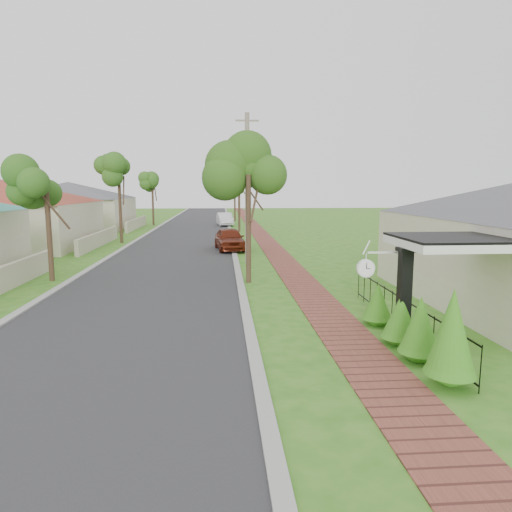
{
  "coord_description": "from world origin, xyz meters",
  "views": [
    {
      "loc": [
        -0.09,
        -12.09,
        4.0
      ],
      "look_at": [
        1.16,
        4.59,
        1.5
      ],
      "focal_mm": 32.0,
      "sensor_mm": 36.0,
      "label": 1
    }
  ],
  "objects_px": {
    "parked_car_red": "(230,239)",
    "station_clock": "(367,267)",
    "near_tree": "(248,173)",
    "porch_post": "(404,301)",
    "utility_pole": "(247,188)",
    "parked_car_white": "(225,219)"
  },
  "relations": [
    {
      "from": "parked_car_white",
      "to": "utility_pole",
      "type": "distance_m",
      "value": 25.01
    },
    {
      "from": "parked_car_red",
      "to": "parked_car_white",
      "type": "height_order",
      "value": "parked_car_red"
    },
    {
      "from": "near_tree",
      "to": "utility_pole",
      "type": "xyz_separation_m",
      "value": [
        0.24,
        5.07,
        -0.65
      ]
    },
    {
      "from": "porch_post",
      "to": "near_tree",
      "type": "distance_m",
      "value": 9.42
    },
    {
      "from": "parked_car_red",
      "to": "near_tree",
      "type": "bearing_deg",
      "value": -93.56
    },
    {
      "from": "porch_post",
      "to": "utility_pole",
      "type": "distance_m",
      "value": 13.78
    },
    {
      "from": "parked_car_white",
      "to": "utility_pole",
      "type": "relative_size",
      "value": 0.53
    },
    {
      "from": "porch_post",
      "to": "station_clock",
      "type": "bearing_deg",
      "value": 155.29
    },
    {
      "from": "porch_post",
      "to": "parked_car_white",
      "type": "distance_m",
      "value": 38.08
    },
    {
      "from": "porch_post",
      "to": "parked_car_red",
      "type": "distance_m",
      "value": 18.85
    },
    {
      "from": "parked_car_red",
      "to": "porch_post",
      "type": "bearing_deg",
      "value": -84.26
    },
    {
      "from": "parked_car_red",
      "to": "station_clock",
      "type": "bearing_deg",
      "value": -86.64
    },
    {
      "from": "parked_car_red",
      "to": "station_clock",
      "type": "distance_m",
      "value": 18.32
    },
    {
      "from": "porch_post",
      "to": "parked_car_red",
      "type": "height_order",
      "value": "porch_post"
    },
    {
      "from": "porch_post",
      "to": "parked_car_red",
      "type": "relative_size",
      "value": 0.59
    },
    {
      "from": "parked_car_red",
      "to": "station_clock",
      "type": "height_order",
      "value": "station_clock"
    },
    {
      "from": "porch_post",
      "to": "near_tree",
      "type": "bearing_deg",
      "value": 113.81
    },
    {
      "from": "near_tree",
      "to": "parked_car_white",
      "type": "bearing_deg",
      "value": 91.56
    },
    {
      "from": "parked_car_white",
      "to": "utility_pole",
      "type": "xyz_separation_m",
      "value": [
        1.05,
        -24.77,
        3.29
      ]
    },
    {
      "from": "parked_car_red",
      "to": "near_tree",
      "type": "distance_m",
      "value": 11.11
    },
    {
      "from": "utility_pole",
      "to": "near_tree",
      "type": "bearing_deg",
      "value": -92.67
    },
    {
      "from": "station_clock",
      "to": "utility_pole",
      "type": "bearing_deg",
      "value": 100.83
    }
  ]
}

